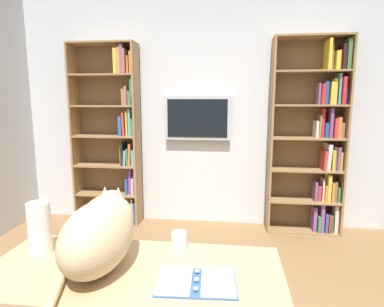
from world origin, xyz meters
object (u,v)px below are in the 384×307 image
wall_mounted_tv (197,118)px  desk (132,297)px  paper_towel_roll (40,228)px  coffee_mug (179,241)px  cat (101,231)px  open_binder (196,281)px  bookshelf_right (115,134)px  bookshelf_left (316,139)px

wall_mounted_tv → desk: wall_mounted_tv is taller
paper_towel_roll → coffee_mug: 0.69m
cat → open_binder: size_ratio=1.89×
bookshelf_right → coffee_mug: (-1.14, 2.17, -0.31)m
wall_mounted_tv → paper_towel_roll: wall_mounted_tv is taller
wall_mounted_tv → desk: size_ratio=0.58×
desk → cat: (0.15, -0.04, 0.29)m
bookshelf_right → paper_towel_roll: bearing=101.5°
desk → coffee_mug: coffee_mug is taller
bookshelf_left → wall_mounted_tv: bookshelf_left is taller
bookshelf_right → wall_mounted_tv: (-0.99, -0.08, 0.19)m
coffee_mug → wall_mounted_tv: bearing=-86.1°
wall_mounted_tv → bookshelf_left: bearing=176.3°
bookshelf_left → open_binder: size_ratio=6.31×
bookshelf_left → paper_towel_roll: size_ratio=8.39×
bookshelf_left → desk: (1.36, 2.40, -0.45)m
desk → coffee_mug: bearing=-127.2°
bookshelf_left → bookshelf_right: 2.32m
wall_mounted_tv → cat: bearing=86.0°
bookshelf_right → wall_mounted_tv: bookshelf_right is taller
wall_mounted_tv → coffee_mug: 2.32m
bookshelf_left → coffee_mug: bookshelf_left is taller
wall_mounted_tv → open_binder: 2.61m
bookshelf_left → coffee_mug: size_ratio=22.57×
bookshelf_right → bookshelf_left: bearing=179.9°
wall_mounted_tv → cat: wall_mounted_tv is taller
wall_mounted_tv → paper_towel_roll: 2.46m
bookshelf_left → bookshelf_right: bookshelf_left is taller
cat → paper_towel_roll: size_ratio=2.51×
open_binder → wall_mounted_tv: bearing=-83.9°
bookshelf_right → wall_mounted_tv: bearing=-175.2°
bookshelf_left → desk: bearing=60.5°
bookshelf_right → cat: bookshelf_right is taller
wall_mounted_tv → open_binder: bearing=96.1°
cat → coffee_mug: (-0.33, -0.19, -0.12)m
open_binder → bookshelf_right: bearing=-62.8°
wall_mounted_tv → cat: 2.49m
desk → open_binder: open_binder is taller
bookshelf_right → desk: 2.64m
bookshelf_right → open_binder: size_ratio=6.26×
open_binder → coffee_mug: bearing=-67.3°
wall_mounted_tv → bookshelf_right: bearing=4.8°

